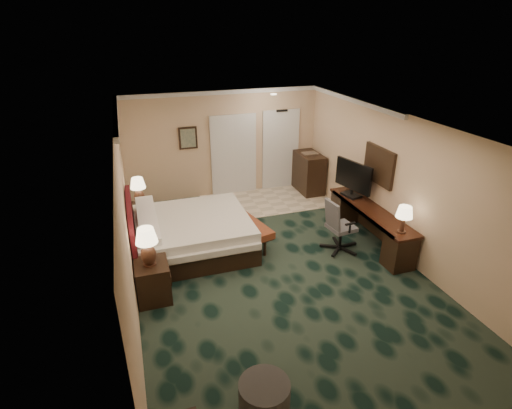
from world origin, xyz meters
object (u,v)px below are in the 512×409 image
object	(u,v)px
nightstand_far	(141,217)
desk	(369,226)
bed_bench	(246,232)
minibar	(309,173)
lamp_near	(148,247)
bed	(194,234)
tv	(353,179)
ottoman	(264,398)
nightstand_near	(153,281)
desk_chair	(342,225)
lamp_far	(139,191)

from	to	relation	value
nightstand_far	desk	world-z (taller)	desk
bed_bench	minibar	distance (m)	3.23
lamp_near	minibar	distance (m)	5.62
bed	tv	bearing A→B (deg)	-1.23
lamp_near	desk	size ratio (longest dim) A/B	0.26
lamp_near	desk	bearing A→B (deg)	7.22
ottoman	minibar	size ratio (longest dim) A/B	0.58
nightstand_near	ottoman	bearing A→B (deg)	-68.23
tv	ottoman	bearing A→B (deg)	-144.62
nightstand_near	bed_bench	xyz separation A→B (m)	(1.98, 1.31, -0.09)
nightstand_far	minibar	world-z (taller)	minibar
nightstand_near	bed_bench	distance (m)	2.38
nightstand_far	desk_chair	bearing A→B (deg)	-29.91
bed	lamp_near	xyz separation A→B (m)	(-0.92, -1.38, 0.64)
lamp_near	lamp_far	size ratio (longest dim) A/B	1.07
desk	ottoman	bearing A→B (deg)	-137.30
bed_bench	desk_chair	size ratio (longest dim) A/B	1.31
minibar	lamp_far	bearing A→B (deg)	-169.54
ottoman	desk	xyz separation A→B (m)	(3.39, 3.13, 0.15)
lamp_far	minibar	xyz separation A→B (m)	(4.41, 0.81, -0.36)
nightstand_far	tv	size ratio (longest dim) A/B	0.58
nightstand_near	minibar	xyz separation A→B (m)	(4.39, 3.44, 0.19)
bed	bed_bench	distance (m)	1.08
bed	tv	world-z (taller)	tv
lamp_near	nightstand_near	bearing A→B (deg)	46.76
desk	nightstand_near	bearing A→B (deg)	-172.96
nightstand_near	lamp_far	world-z (taller)	lamp_far
bed_bench	tv	bearing A→B (deg)	-14.12
bed	lamp_far	size ratio (longest dim) A/B	3.58
lamp_near	tv	size ratio (longest dim) A/B	0.65
nightstand_far	desk_chair	size ratio (longest dim) A/B	0.53
lamp_near	tv	bearing A→B (deg)	16.45
lamp_far	desk	size ratio (longest dim) A/B	0.24
desk_chair	minibar	distance (m)	3.08
nightstand_near	nightstand_far	world-z (taller)	nightstand_near
nightstand_far	lamp_far	xyz separation A→B (m)	(0.02, 0.04, 0.59)
bed	nightstand_near	size ratio (longest dim) A/B	3.30
nightstand_far	bed_bench	size ratio (longest dim) A/B	0.40
lamp_far	minibar	bearing A→B (deg)	10.46
desk	desk_chair	bearing A→B (deg)	-171.31
bed	lamp_near	world-z (taller)	lamp_near
nightstand_near	nightstand_far	size ratio (longest dim) A/B	1.15
nightstand_near	nightstand_far	xyz separation A→B (m)	(-0.03, 2.58, -0.04)
bed	minibar	size ratio (longest dim) A/B	2.09
nightstand_far	lamp_far	distance (m)	0.60
bed	minibar	xyz separation A→B (m)	(3.48, 2.08, 0.18)
lamp_near	minibar	world-z (taller)	lamp_near
tv	lamp_near	bearing A→B (deg)	-177.20
lamp_far	tv	distance (m)	4.61
bed_bench	desk_chair	bearing A→B (deg)	-40.53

